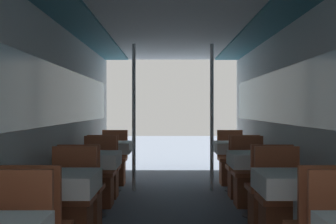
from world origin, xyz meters
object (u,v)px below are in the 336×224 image
at_px(dining_table_right_1, 300,186).
at_px(chair_right_far_2, 250,184).
at_px(dining_table_left_2, 92,162).
at_px(chair_right_far_3, 232,167).
at_px(dining_table_left_3, 111,149).
at_px(chair_right_near_3, 244,178).
at_px(support_pole_right_3, 213,117).
at_px(dining_table_left_1, 57,186).
at_px(chair_left_far_2, 100,184).
at_px(chair_left_near_2, 83,202).
at_px(dining_table_right_2, 259,162).
at_px(chair_left_near_3, 106,178).
at_px(chair_left_far_3, 115,167).
at_px(chair_right_far_1, 283,214).
at_px(chair_left_far_1, 72,214).
at_px(dining_table_right_3, 238,149).
at_px(chair_right_near_2, 270,202).
at_px(support_pole_left_3, 135,117).

xyz_separation_m(dining_table_right_1, chair_right_far_2, (0.00, 2.27, -0.35)).
bearing_deg(dining_table_left_2, chair_right_far_3, 49.63).
relative_size(dining_table_left_3, chair_right_near_3, 0.83).
bearing_deg(dining_table_left_2, support_pole_right_3, 47.43).
height_order(dining_table_left_1, dining_table_left_3, same).
bearing_deg(chair_right_far_2, chair_left_far_2, 0.00).
relative_size(chair_left_near_2, dining_table_right_2, 1.20).
height_order(dining_table_right_1, support_pole_right_3, support_pole_right_3).
bearing_deg(chair_left_near_3, chair_left_far_3, 90.00).
bearing_deg(support_pole_right_3, dining_table_left_1, -114.67).
bearing_deg(chair_right_far_3, dining_table_left_1, 64.05).
bearing_deg(chair_right_far_1, chair_right_far_3, -90.00).
xyz_separation_m(dining_table_left_1, dining_table_right_2, (1.93, 1.70, 0.00)).
distance_m(chair_left_far_1, dining_table_right_3, 3.44).
bearing_deg(chair_right_far_2, chair_right_near_2, 90.00).
relative_size(chair_left_far_3, dining_table_right_3, 1.20).
height_order(dining_table_left_3, chair_right_near_3, chair_right_near_3).
xyz_separation_m(chair_left_near_3, dining_table_right_2, (1.93, -1.12, 0.35)).
relative_size(chair_left_far_1, dining_table_right_2, 1.20).
distance_m(dining_table_left_3, chair_right_far_2, 2.26).
xyz_separation_m(dining_table_left_3, chair_left_near_3, (0.00, -0.57, -0.35)).
distance_m(chair_right_far_1, chair_right_near_2, 0.55).
distance_m(dining_table_left_2, chair_left_far_2, 0.67).
bearing_deg(support_pole_right_3, dining_table_right_2, -77.63).
bearing_deg(dining_table_left_3, support_pole_left_3, 0.00).
bearing_deg(chair_left_near_2, dining_table_left_1, -90.00).
height_order(support_pole_left_3, support_pole_right_3, same).
xyz_separation_m(chair_left_far_1, dining_table_right_2, (1.93, 1.12, 0.35)).
bearing_deg(chair_right_near_2, dining_table_right_3, 90.00).
height_order(chair_right_near_2, chair_right_far_3, same).
bearing_deg(chair_right_far_1, chair_left_far_3, -60.37).
relative_size(chair_left_far_3, chair_right_far_2, 1.00).
distance_m(chair_left_far_1, dining_table_left_2, 1.18).
xyz_separation_m(dining_table_left_3, dining_table_right_3, (1.93, 0.00, 0.00)).
relative_size(dining_table_right_1, chair_right_far_2, 0.83).
xyz_separation_m(chair_left_near_2, support_pole_left_3, (0.37, 2.27, 0.84)).
height_order(dining_table_left_2, chair_left_far_2, chair_left_far_2).
xyz_separation_m(chair_left_far_1, dining_table_right_1, (1.93, -0.57, 0.35)).
height_order(chair_left_far_3, chair_right_far_1, same).
bearing_deg(chair_left_far_2, support_pole_right_3, -144.23).
bearing_deg(chair_left_near_2, chair_right_near_2, 0.00).
height_order(chair_right_near_2, dining_table_right_3, chair_right_near_2).
bearing_deg(dining_table_left_2, chair_left_far_2, 90.00).
bearing_deg(chair_right_far_1, chair_left_far_2, -41.31).
distance_m(dining_table_left_1, chair_right_near_3, 3.44).
height_order(chair_left_far_2, dining_table_right_1, chair_left_far_2).
distance_m(dining_table_left_1, dining_table_right_1, 1.93).
bearing_deg(dining_table_left_2, dining_table_right_1, -41.31).
height_order(chair_left_near_2, chair_right_far_2, same).
bearing_deg(dining_table_right_1, dining_table_right_3, 90.00).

